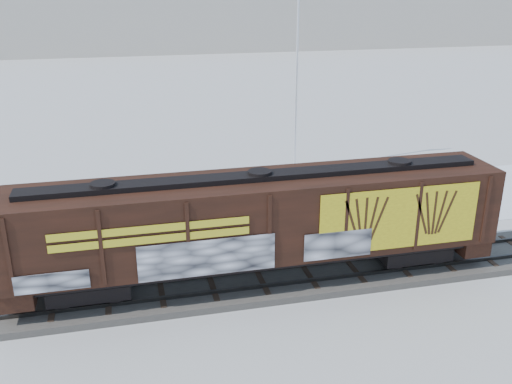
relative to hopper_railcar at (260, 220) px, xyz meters
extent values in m
plane|color=white|center=(2.04, 0.01, -2.87)|extent=(500.00, 500.00, 0.00)
cube|color=#59544C|center=(2.04, 0.01, -2.73)|extent=(50.00, 3.40, 0.28)
cube|color=#33302D|center=(2.04, -0.71, -2.52)|extent=(50.00, 0.10, 0.15)
cube|color=#33302D|center=(2.04, 0.73, -2.52)|extent=(50.00, 0.10, 0.15)
cube|color=white|center=(2.04, 7.51, -2.86)|extent=(40.00, 8.00, 0.03)
cube|color=white|center=(2.04, 95.01, 3.13)|extent=(360.00, 40.00, 12.00)
cube|color=black|center=(-6.61, 0.01, -1.99)|extent=(3.00, 2.00, 0.90)
cube|color=black|center=(6.60, 0.01, -1.99)|extent=(3.00, 2.00, 0.90)
cylinder|color=black|center=(-7.56, -0.77, -1.99)|extent=(0.90, 0.12, 0.90)
cube|color=black|center=(0.00, 0.01, -1.47)|extent=(19.20, 2.40, 0.25)
cube|color=black|center=(0.00, 0.01, 0.19)|extent=(19.20, 3.00, 3.06)
cube|color=black|center=(0.00, 0.01, 1.82)|extent=(17.67, 0.90, 0.20)
cube|color=yellow|center=(5.18, -1.53, 0.19)|extent=(6.53, 0.03, 2.48)
cube|color=gold|center=(-4.23, -1.53, 0.54)|extent=(6.91, 0.02, 0.70)
cube|color=white|center=(-2.31, -1.54, -0.59)|extent=(4.99, 0.03, 1.40)
cylinder|color=silver|center=(5.68, 13.75, -2.77)|extent=(0.90, 0.90, 0.20)
cylinder|color=silver|center=(5.68, 13.75, 3.26)|extent=(0.14, 0.14, 12.26)
imported|color=#ADAFB4|center=(-4.26, 6.90, -2.06)|extent=(4.88, 2.68, 1.57)
imported|color=silver|center=(7.59, 5.69, -2.07)|extent=(4.90, 2.60, 1.54)
imported|color=black|center=(3.99, 6.82, -2.11)|extent=(5.33, 2.90, 1.46)
camera|label=1|loc=(-4.87, -19.80, 8.84)|focal=40.00mm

